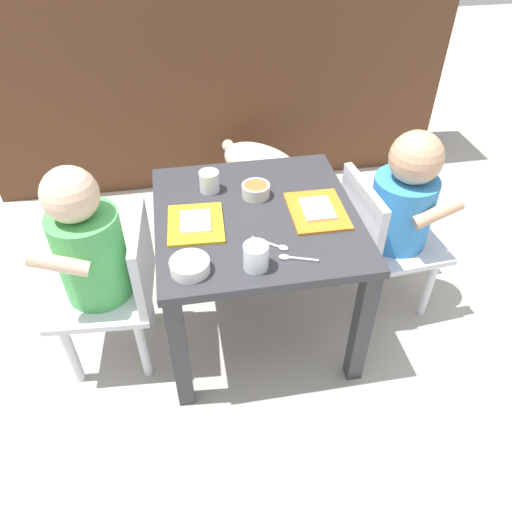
{
  "coord_description": "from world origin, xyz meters",
  "views": [
    {
      "loc": [
        -0.19,
        -1.08,
        1.24
      ],
      "look_at": [
        0.0,
        0.0,
        0.29
      ],
      "focal_mm": 34.48,
      "sensor_mm": 36.0,
      "label": 1
    }
  ],
  "objects_px": {
    "dog": "(269,168)",
    "spoon_by_right_tray": "(294,258)",
    "water_cup_left": "(209,183)",
    "cereal_bowl_right_side": "(256,190)",
    "food_tray_right": "(317,210)",
    "seated_child_right": "(399,206)",
    "water_cup_right": "(256,258)",
    "seated_child_left": "(94,253)",
    "spoon_by_left_tray": "(274,245)",
    "veggie_bowl_far": "(190,265)",
    "dining_table": "(256,235)",
    "food_tray_left": "(196,223)"
  },
  "relations": [
    {
      "from": "food_tray_right",
      "to": "spoon_by_right_tray",
      "type": "xyz_separation_m",
      "value": [
        -0.11,
        -0.18,
        -0.0
      ]
    },
    {
      "from": "seated_child_right",
      "to": "food_tray_left",
      "type": "height_order",
      "value": "seated_child_right"
    },
    {
      "from": "spoon_by_right_tray",
      "to": "food_tray_left",
      "type": "bearing_deg",
      "value": 141.57
    },
    {
      "from": "water_cup_left",
      "to": "water_cup_right",
      "type": "xyz_separation_m",
      "value": [
        0.07,
        -0.35,
        0.0
      ]
    },
    {
      "from": "seated_child_left",
      "to": "food_tray_left",
      "type": "relative_size",
      "value": 3.54
    },
    {
      "from": "dog",
      "to": "spoon_by_right_tray",
      "type": "bearing_deg",
      "value": -97.27
    },
    {
      "from": "water_cup_right",
      "to": "spoon_by_left_tray",
      "type": "xyz_separation_m",
      "value": [
        0.06,
        0.07,
        -0.03
      ]
    },
    {
      "from": "seated_child_right",
      "to": "cereal_bowl_right_side",
      "type": "distance_m",
      "value": 0.43
    },
    {
      "from": "water_cup_right",
      "to": "dog",
      "type": "bearing_deg",
      "value": 76.35
    },
    {
      "from": "seated_child_left",
      "to": "food_tray_left",
      "type": "xyz_separation_m",
      "value": [
        0.27,
        0.02,
        0.05
      ]
    },
    {
      "from": "dining_table",
      "to": "food_tray_right",
      "type": "xyz_separation_m",
      "value": [
        0.17,
        -0.02,
        0.08
      ]
    },
    {
      "from": "dog",
      "to": "spoon_by_left_tray",
      "type": "bearing_deg",
      "value": -100.58
    },
    {
      "from": "dog",
      "to": "spoon_by_left_tray",
      "type": "xyz_separation_m",
      "value": [
        -0.14,
        -0.76,
        0.24
      ]
    },
    {
      "from": "seated_child_right",
      "to": "food_tray_right",
      "type": "bearing_deg",
      "value": -169.18
    },
    {
      "from": "seated_child_right",
      "to": "water_cup_right",
      "type": "xyz_separation_m",
      "value": [
        -0.48,
        -0.24,
        0.08
      ]
    },
    {
      "from": "water_cup_left",
      "to": "cereal_bowl_right_side",
      "type": "bearing_deg",
      "value": -22.36
    },
    {
      "from": "seated_child_left",
      "to": "spoon_by_left_tray",
      "type": "bearing_deg",
      "value": -12.54
    },
    {
      "from": "veggie_bowl_far",
      "to": "dining_table",
      "type": "bearing_deg",
      "value": 45.79
    },
    {
      "from": "cereal_bowl_right_side",
      "to": "spoon_by_left_tray",
      "type": "distance_m",
      "value": 0.23
    },
    {
      "from": "dog",
      "to": "spoon_by_right_tray",
      "type": "xyz_separation_m",
      "value": [
        -0.11,
        -0.82,
        0.24
      ]
    },
    {
      "from": "spoon_by_right_tray",
      "to": "dog",
      "type": "bearing_deg",
      "value": 82.73
    },
    {
      "from": "seated_child_left",
      "to": "spoon_by_right_tray",
      "type": "relative_size",
      "value": 6.66
    },
    {
      "from": "spoon_by_right_tray",
      "to": "veggie_bowl_far",
      "type": "bearing_deg",
      "value": 179.65
    },
    {
      "from": "dining_table",
      "to": "cereal_bowl_right_side",
      "type": "distance_m",
      "value": 0.13
    },
    {
      "from": "dining_table",
      "to": "seated_child_left",
      "type": "distance_m",
      "value": 0.44
    },
    {
      "from": "dog",
      "to": "water_cup_right",
      "type": "distance_m",
      "value": 0.9
    },
    {
      "from": "water_cup_left",
      "to": "veggie_bowl_far",
      "type": "bearing_deg",
      "value": -103.69
    },
    {
      "from": "dining_table",
      "to": "spoon_by_left_tray",
      "type": "xyz_separation_m",
      "value": [
        0.02,
        -0.14,
        0.08
      ]
    },
    {
      "from": "seated_child_left",
      "to": "veggie_bowl_far",
      "type": "distance_m",
      "value": 0.3
    },
    {
      "from": "water_cup_right",
      "to": "cereal_bowl_right_side",
      "type": "xyz_separation_m",
      "value": [
        0.05,
        0.3,
        -0.01
      ]
    },
    {
      "from": "cereal_bowl_right_side",
      "to": "veggie_bowl_far",
      "type": "xyz_separation_m",
      "value": [
        -0.21,
        -0.29,
        -0.0
      ]
    },
    {
      "from": "food_tray_right",
      "to": "veggie_bowl_far",
      "type": "height_order",
      "value": "veggie_bowl_far"
    },
    {
      "from": "water_cup_right",
      "to": "spoon_by_right_tray",
      "type": "bearing_deg",
      "value": 7.24
    },
    {
      "from": "dog",
      "to": "veggie_bowl_far",
      "type": "distance_m",
      "value": 0.93
    },
    {
      "from": "water_cup_left",
      "to": "spoon_by_right_tray",
      "type": "relative_size",
      "value": 0.62
    },
    {
      "from": "spoon_by_left_tray",
      "to": "spoon_by_right_tray",
      "type": "distance_m",
      "value": 0.07
    },
    {
      "from": "water_cup_left",
      "to": "cereal_bowl_right_side",
      "type": "xyz_separation_m",
      "value": [
        0.13,
        -0.05,
        -0.01
      ]
    },
    {
      "from": "dining_table",
      "to": "water_cup_left",
      "type": "xyz_separation_m",
      "value": [
        -0.11,
        0.14,
        0.1
      ]
    },
    {
      "from": "food_tray_left",
      "to": "veggie_bowl_far",
      "type": "relative_size",
      "value": 1.92
    },
    {
      "from": "water_cup_left",
      "to": "cereal_bowl_right_side",
      "type": "relative_size",
      "value": 0.75
    },
    {
      "from": "seated_child_left",
      "to": "spoon_by_right_tray",
      "type": "distance_m",
      "value": 0.53
    },
    {
      "from": "dog",
      "to": "water_cup_left",
      "type": "bearing_deg",
      "value": -119.89
    },
    {
      "from": "food_tray_right",
      "to": "cereal_bowl_right_side",
      "type": "bearing_deg",
      "value": 144.42
    },
    {
      "from": "dining_table",
      "to": "seated_child_right",
      "type": "height_order",
      "value": "seated_child_right"
    },
    {
      "from": "veggie_bowl_far",
      "to": "water_cup_left",
      "type": "bearing_deg",
      "value": 76.31
    },
    {
      "from": "spoon_by_left_tray",
      "to": "water_cup_left",
      "type": "bearing_deg",
      "value": 115.46
    },
    {
      "from": "dining_table",
      "to": "seated_child_right",
      "type": "bearing_deg",
      "value": 3.88
    },
    {
      "from": "veggie_bowl_far",
      "to": "spoon_by_right_tray",
      "type": "distance_m",
      "value": 0.26
    },
    {
      "from": "cereal_bowl_right_side",
      "to": "veggie_bowl_far",
      "type": "height_order",
      "value": "cereal_bowl_right_side"
    },
    {
      "from": "food_tray_right",
      "to": "spoon_by_left_tray",
      "type": "xyz_separation_m",
      "value": [
        -0.15,
        -0.12,
        -0.0
      ]
    }
  ]
}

